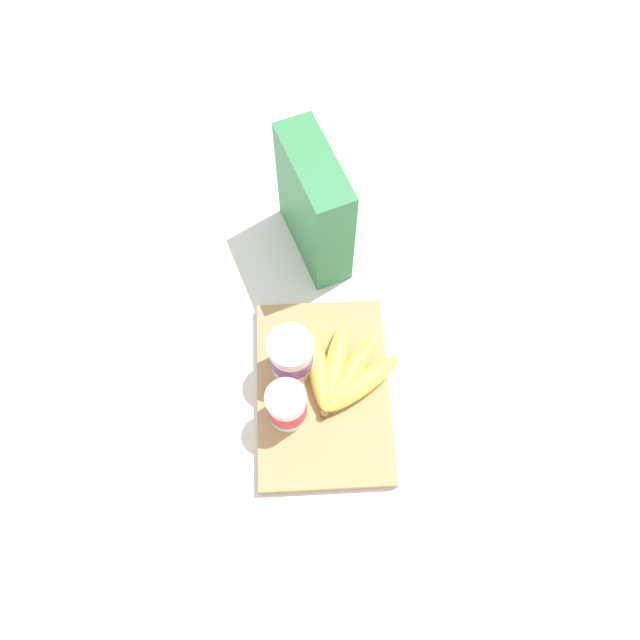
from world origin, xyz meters
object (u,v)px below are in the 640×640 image
object	(u,v)px
cereal_box	(315,206)
yogurt_cup_back	(291,356)
yogurt_cup_front	(287,406)
banana_bunch	(342,373)
cutting_board	(323,391)

from	to	relation	value
cereal_box	yogurt_cup_back	bearing A→B (deg)	149.31
yogurt_cup_front	banana_bunch	bearing A→B (deg)	-56.65
cutting_board	yogurt_cup_front	world-z (taller)	yogurt_cup_front
cutting_board	cereal_box	size ratio (longest dim) A/B	1.35
cereal_box	yogurt_cup_back	distance (m)	0.27
yogurt_cup_front	banana_bunch	world-z (taller)	yogurt_cup_front
yogurt_cup_front	yogurt_cup_back	distance (m)	0.09
cutting_board	banana_bunch	world-z (taller)	banana_bunch
cutting_board	yogurt_cup_back	distance (m)	0.09
cereal_box	yogurt_cup_front	world-z (taller)	cereal_box
cereal_box	yogurt_cup_front	bearing A→B (deg)	150.45
cereal_box	yogurt_cup_back	xyz separation A→B (m)	(-0.26, 0.05, -0.05)
yogurt_cup_front	yogurt_cup_back	size ratio (longest dim) A/B	0.93
yogurt_cup_back	cereal_box	bearing A→B (deg)	-11.15
cereal_box	yogurt_cup_back	size ratio (longest dim) A/B	2.55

